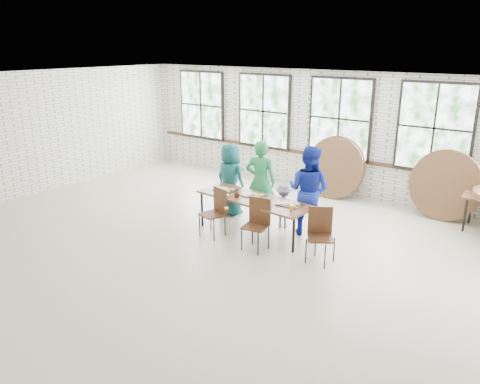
% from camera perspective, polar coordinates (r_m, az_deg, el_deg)
% --- Properties ---
extents(room, '(12.00, 12.00, 12.00)m').
position_cam_1_polar(room, '(11.65, 12.05, 8.51)').
color(room, beige).
rests_on(room, ground).
extents(dining_table, '(2.46, 1.00, 0.74)m').
position_cam_1_polar(dining_table, '(9.09, 1.69, -1.05)').
color(dining_table, brown).
rests_on(dining_table, ground).
extents(chair_near_left, '(0.52, 0.51, 0.95)m').
position_cam_1_polar(chair_near_left, '(9.06, -2.91, -1.99)').
color(chair_near_left, '#452817').
rests_on(chair_near_left, ground).
extents(chair_near_right, '(0.48, 0.47, 0.95)m').
position_cam_1_polar(chair_near_right, '(8.49, 2.16, -3.37)').
color(chair_near_right, '#452817').
rests_on(chair_near_right, ground).
extents(chair_spare, '(0.57, 0.57, 0.95)m').
position_cam_1_polar(chair_spare, '(8.13, 9.77, -4.60)').
color(chair_spare, '#452817').
rests_on(chair_spare, ground).
extents(adult_teal, '(0.82, 0.58, 1.57)m').
position_cam_1_polar(adult_teal, '(10.17, -1.19, 1.58)').
color(adult_teal, '#175659').
rests_on(adult_teal, ground).
extents(adult_green, '(0.75, 0.63, 1.75)m').
position_cam_1_polar(adult_green, '(9.70, 2.52, 1.29)').
color(adult_green, '#22824A').
rests_on(adult_green, ground).
extents(toddler, '(0.67, 0.52, 0.91)m').
position_cam_1_polar(toddler, '(9.54, 5.32, -1.69)').
color(toddler, '#1B133C').
rests_on(toddler, ground).
extents(adult_blue, '(0.89, 0.71, 1.78)m').
position_cam_1_polar(adult_blue, '(9.14, 8.36, 0.18)').
color(adult_blue, '#16269E').
rests_on(adult_blue, ground).
extents(tabletop_clutter, '(1.96, 0.58, 0.11)m').
position_cam_1_polar(tabletop_clutter, '(8.97, 2.16, -0.80)').
color(tabletop_clutter, black).
rests_on(tabletop_clutter, dining_table).
extents(round_tops_leaning, '(4.06, 0.45, 1.50)m').
position_cam_1_polar(round_tops_leaning, '(11.12, 17.41, 1.89)').
color(round_tops_leaning, brown).
rests_on(round_tops_leaning, ground).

